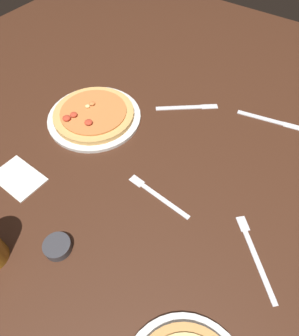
# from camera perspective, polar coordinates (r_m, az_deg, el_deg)

# --- Properties ---
(ground_plane) EXTENTS (2.40, 2.40, 0.03)m
(ground_plane) POSITION_cam_1_polar(r_m,az_deg,el_deg) (0.93, 0.00, -1.31)
(ground_plane) COLOR #3D2114
(pizza_plate_far) EXTENTS (0.33, 0.33, 0.05)m
(pizza_plate_far) POSITION_cam_1_polar(r_m,az_deg,el_deg) (1.08, -10.68, 10.00)
(pizza_plate_far) COLOR silver
(pizza_plate_far) RESTS_ON ground_plane
(ramekin_butter) EXTENTS (0.07, 0.07, 0.03)m
(ramekin_butter) POSITION_cam_1_polar(r_m,az_deg,el_deg) (0.82, -17.34, -14.27)
(ramekin_butter) COLOR #333338
(ramekin_butter) RESTS_ON ground_plane
(napkin_folded) EXTENTS (0.16, 0.11, 0.01)m
(napkin_folded) POSITION_cam_1_polar(r_m,az_deg,el_deg) (0.98, -24.00, -1.68)
(napkin_folded) COLOR silver
(napkin_folded) RESTS_ON ground_plane
(fork_left) EXTENTS (0.22, 0.04, 0.01)m
(fork_left) POSITION_cam_1_polar(r_m,az_deg,el_deg) (0.86, 1.49, -5.27)
(fork_left) COLOR silver
(fork_left) RESTS_ON ground_plane
(knife_right) EXTENTS (0.19, 0.16, 0.01)m
(knife_right) POSITION_cam_1_polar(r_m,az_deg,el_deg) (1.12, 7.31, 11.59)
(knife_right) COLOR silver
(knife_right) RESTS_ON ground_plane
(fork_spare) EXTENTS (0.18, 0.18, 0.01)m
(fork_spare) POSITION_cam_1_polar(r_m,az_deg,el_deg) (0.83, 19.71, -15.58)
(fork_spare) COLOR silver
(fork_spare) RESTS_ON ground_plane
(knife_spare) EXTENTS (0.22, 0.07, 0.01)m
(knife_spare) POSITION_cam_1_polar(r_m,az_deg,el_deg) (1.15, 22.12, 8.61)
(knife_spare) COLOR silver
(knife_spare) RESTS_ON ground_plane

